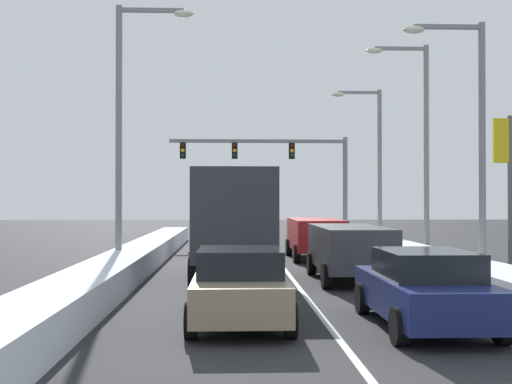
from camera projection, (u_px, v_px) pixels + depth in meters
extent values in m
plane|color=#28282B|center=(297.00, 285.00, 18.73)|extent=(120.00, 120.00, 0.00)
cube|color=silver|center=(287.00, 272.00, 22.00)|extent=(0.14, 36.05, 0.01)
cube|color=silver|center=(441.00, 263.00, 22.21)|extent=(1.77, 36.05, 0.60)
cube|color=silver|center=(131.00, 262.00, 21.80)|extent=(1.46, 36.05, 0.77)
cube|color=navy|center=(424.00, 295.00, 12.58)|extent=(1.82, 4.50, 0.70)
cube|color=black|center=(426.00, 265.00, 12.43)|extent=(1.64, 2.20, 0.55)
cube|color=red|center=(422.00, 308.00, 10.35)|extent=(0.24, 0.08, 0.14)
cube|color=red|center=(507.00, 308.00, 10.41)|extent=(0.24, 0.08, 0.14)
cylinder|color=black|center=(362.00, 299.00, 14.09)|extent=(0.22, 0.66, 0.66)
cylinder|color=black|center=(443.00, 298.00, 14.16)|extent=(0.22, 0.66, 0.66)
cylinder|color=black|center=(399.00, 327.00, 10.99)|extent=(0.22, 0.66, 0.66)
cylinder|color=black|center=(502.00, 326.00, 11.06)|extent=(0.22, 0.66, 0.66)
cube|color=#38383D|center=(350.00, 247.00, 19.71)|extent=(1.95, 4.90, 1.25)
cube|color=black|center=(366.00, 243.00, 17.30)|extent=(1.56, 0.06, 0.55)
cube|color=red|center=(337.00, 257.00, 17.28)|extent=(0.20, 0.08, 0.28)
cube|color=red|center=(395.00, 257.00, 17.34)|extent=(0.20, 0.08, 0.28)
cylinder|color=black|center=(311.00, 264.00, 21.36)|extent=(0.25, 0.74, 0.74)
cylinder|color=black|center=(369.00, 263.00, 21.43)|extent=(0.25, 0.74, 0.74)
cylinder|color=black|center=(327.00, 276.00, 17.96)|extent=(0.25, 0.74, 0.74)
cylinder|color=black|center=(395.00, 275.00, 18.04)|extent=(0.25, 0.74, 0.74)
cube|color=maroon|center=(315.00, 234.00, 26.98)|extent=(1.95, 4.90, 1.25)
cube|color=black|center=(324.00, 230.00, 24.58)|extent=(1.56, 0.06, 0.55)
cube|color=red|center=(303.00, 240.00, 24.55)|extent=(0.20, 0.08, 0.28)
cube|color=red|center=(344.00, 240.00, 24.61)|extent=(0.20, 0.08, 0.28)
cylinder|color=black|center=(289.00, 247.00, 28.64)|extent=(0.25, 0.74, 0.74)
cylinder|color=black|center=(332.00, 247.00, 28.71)|extent=(0.25, 0.74, 0.74)
cylinder|color=black|center=(297.00, 254.00, 25.24)|extent=(0.25, 0.74, 0.74)
cylinder|color=black|center=(345.00, 254.00, 25.31)|extent=(0.25, 0.74, 0.74)
cube|color=#937F60|center=(240.00, 291.00, 13.10)|extent=(1.82, 4.50, 0.70)
cube|color=black|center=(240.00, 262.00, 12.96)|extent=(1.64, 2.20, 0.55)
cube|color=red|center=(200.00, 303.00, 10.88)|extent=(0.24, 0.08, 0.14)
cube|color=red|center=(282.00, 302.00, 10.93)|extent=(0.24, 0.08, 0.14)
cylinder|color=black|center=(199.00, 295.00, 14.61)|extent=(0.22, 0.66, 0.66)
cylinder|color=black|center=(278.00, 295.00, 14.68)|extent=(0.22, 0.66, 0.66)
cylinder|color=black|center=(191.00, 321.00, 11.52)|extent=(0.22, 0.66, 0.66)
cylinder|color=black|center=(291.00, 320.00, 11.59)|extent=(0.22, 0.66, 0.66)
cube|color=silver|center=(234.00, 226.00, 22.99)|extent=(2.35, 2.20, 2.00)
cube|color=#333338|center=(234.00, 214.00, 19.40)|extent=(2.35, 5.00, 2.60)
cylinder|color=black|center=(202.00, 256.00, 23.23)|extent=(0.28, 0.92, 0.92)
cylinder|color=black|center=(265.00, 256.00, 23.32)|extent=(0.28, 0.92, 0.92)
cylinder|color=black|center=(194.00, 273.00, 17.84)|extent=(0.28, 0.92, 0.92)
cylinder|color=black|center=(275.00, 273.00, 17.93)|extent=(0.28, 0.92, 0.92)
cube|color=maroon|center=(231.00, 242.00, 28.49)|extent=(1.82, 4.50, 0.70)
cube|color=black|center=(231.00, 228.00, 28.35)|extent=(1.64, 2.20, 0.55)
cube|color=red|center=(214.00, 242.00, 26.26)|extent=(0.24, 0.08, 0.14)
cube|color=red|center=(248.00, 242.00, 26.32)|extent=(0.24, 0.08, 0.14)
cylinder|color=black|center=(212.00, 246.00, 30.00)|extent=(0.22, 0.66, 0.66)
cylinder|color=black|center=(250.00, 246.00, 30.07)|extent=(0.22, 0.66, 0.66)
cylinder|color=black|center=(210.00, 251.00, 26.90)|extent=(0.22, 0.66, 0.66)
cylinder|color=black|center=(253.00, 251.00, 26.97)|extent=(0.22, 0.66, 0.66)
cylinder|color=slate|center=(345.00, 189.00, 38.60)|extent=(0.28, 0.28, 6.20)
cube|color=slate|center=(258.00, 141.00, 38.43)|extent=(10.46, 0.20, 0.20)
cube|color=black|center=(292.00, 151.00, 38.50)|extent=(0.34, 0.34, 0.95)
sphere|color=#4C0A0A|center=(292.00, 146.00, 38.32)|extent=(0.22, 0.22, 0.22)
sphere|color=#F2AD14|center=(292.00, 151.00, 38.32)|extent=(0.22, 0.22, 0.22)
sphere|color=#0C3819|center=(292.00, 156.00, 38.31)|extent=(0.22, 0.22, 0.22)
cube|color=black|center=(235.00, 151.00, 38.37)|extent=(0.34, 0.34, 0.95)
sphere|color=#4C0A0A|center=(235.00, 146.00, 38.19)|extent=(0.22, 0.22, 0.22)
sphere|color=#F2AD14|center=(235.00, 151.00, 38.18)|extent=(0.22, 0.22, 0.22)
sphere|color=#0C3819|center=(235.00, 155.00, 38.18)|extent=(0.22, 0.22, 0.22)
cube|color=black|center=(183.00, 151.00, 38.25)|extent=(0.34, 0.34, 0.95)
sphere|color=#4C0A0A|center=(183.00, 146.00, 38.07)|extent=(0.22, 0.22, 0.22)
sphere|color=#F2AD14|center=(183.00, 150.00, 38.06)|extent=(0.22, 0.22, 0.22)
sphere|color=#0C3819|center=(183.00, 155.00, 38.06)|extent=(0.22, 0.22, 0.22)
cylinder|color=gray|center=(482.00, 150.00, 20.65)|extent=(0.22, 0.22, 8.15)
cube|color=gray|center=(448.00, 27.00, 20.65)|extent=(2.20, 0.14, 0.14)
ellipsoid|color=#EAE5C6|center=(414.00, 30.00, 20.61)|extent=(0.70, 0.36, 0.24)
cylinder|color=gray|center=(426.00, 152.00, 27.21)|extent=(0.22, 0.22, 8.99)
cube|color=gray|center=(400.00, 49.00, 27.22)|extent=(2.20, 0.14, 0.14)
ellipsoid|color=#EAE5C6|center=(374.00, 51.00, 27.17)|extent=(0.70, 0.36, 0.24)
cylinder|color=gray|center=(380.00, 168.00, 33.74)|extent=(0.22, 0.22, 8.22)
cube|color=gray|center=(359.00, 93.00, 33.74)|extent=(2.20, 0.14, 0.14)
ellipsoid|color=#EAE5C6|center=(338.00, 94.00, 33.70)|extent=(0.70, 0.36, 0.24)
cylinder|color=gray|center=(119.00, 139.00, 22.00)|extent=(0.22, 0.22, 9.10)
cube|color=gray|center=(151.00, 10.00, 22.10)|extent=(2.20, 0.14, 0.14)
ellipsoid|color=#EAE5C6|center=(184.00, 14.00, 22.14)|extent=(0.70, 0.36, 0.24)
cylinder|color=#59595B|center=(510.00, 192.00, 23.22)|extent=(0.16, 0.16, 5.50)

